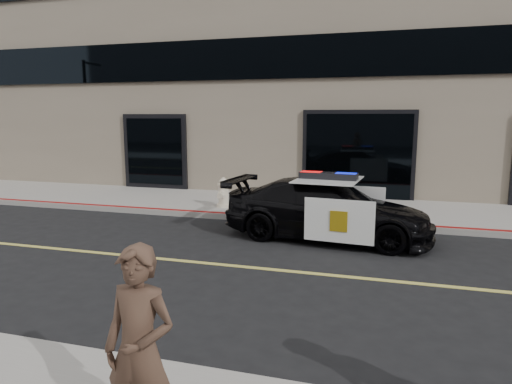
# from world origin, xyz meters

# --- Properties ---
(ground) EXTENTS (120.00, 120.00, 0.00)m
(ground) POSITION_xyz_m (0.00, 0.00, 0.00)
(ground) COLOR black
(ground) RESTS_ON ground
(sidewalk_n) EXTENTS (60.00, 3.50, 0.15)m
(sidewalk_n) POSITION_xyz_m (0.00, 5.25, 0.07)
(sidewalk_n) COLOR gray
(sidewalk_n) RESTS_ON ground
(building_n) EXTENTS (60.00, 7.00, 12.00)m
(building_n) POSITION_xyz_m (0.00, 10.50, 6.00)
(building_n) COLOR #756856
(building_n) RESTS_ON ground
(police_car) EXTENTS (2.63, 4.84, 1.48)m
(police_car) POSITION_xyz_m (-1.31, 2.38, 0.66)
(police_car) COLOR black
(police_car) RESTS_ON ground
(fire_hydrant) EXTENTS (0.38, 0.53, 0.84)m
(fire_hydrant) POSITION_xyz_m (-4.50, 4.35, 0.54)
(fire_hydrant) COLOR beige
(fire_hydrant) RESTS_ON sidewalk_n
(pedestrian_a) EXTENTS (0.65, 0.47, 1.63)m
(pedestrian_a) POSITION_xyz_m (-1.79, -4.72, 0.96)
(pedestrian_a) COLOR #4B3427
(pedestrian_a) RESTS_ON sidewalk_s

